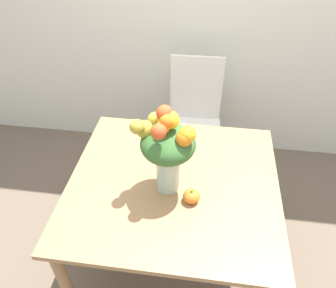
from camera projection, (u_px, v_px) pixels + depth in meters
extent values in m
plane|color=brown|center=(172.00, 255.00, 2.23)|extent=(12.00, 12.00, 0.00)
cube|color=#9E754C|center=(173.00, 183.00, 1.77)|extent=(1.12, 1.05, 0.03)
cylinder|color=#9E754C|center=(67.00, 287.00, 1.71)|extent=(0.06, 0.06, 0.71)
cylinder|color=#9E754C|center=(113.00, 165.00, 2.41)|extent=(0.06, 0.06, 0.71)
cylinder|color=#9E754C|center=(251.00, 178.00, 2.30)|extent=(0.06, 0.06, 0.71)
cylinder|color=#B2CCBC|center=(168.00, 170.00, 1.65)|extent=(0.12, 0.12, 0.24)
cylinder|color=silver|center=(168.00, 179.00, 1.70)|extent=(0.11, 0.11, 0.11)
cylinder|color=#38662D|center=(173.00, 165.00, 1.63)|extent=(0.01, 0.01, 0.29)
cylinder|color=#38662D|center=(170.00, 162.00, 1.64)|extent=(0.00, 0.00, 0.29)
cylinder|color=#38662D|center=(165.00, 163.00, 1.64)|extent=(0.01, 0.00, 0.29)
cylinder|color=#38662D|center=(164.00, 167.00, 1.62)|extent=(0.01, 0.01, 0.29)
cylinder|color=#38662D|center=(169.00, 168.00, 1.61)|extent=(0.00, 0.01, 0.29)
ellipsoid|color=#38662D|center=(168.00, 144.00, 1.54)|extent=(0.26, 0.26, 0.16)
sphere|color=#AD9E33|center=(145.00, 129.00, 1.52)|extent=(0.09, 0.09, 0.09)
sphere|color=orange|center=(163.00, 127.00, 1.45)|extent=(0.06, 0.06, 0.06)
sphere|color=orange|center=(167.00, 121.00, 1.44)|extent=(0.07, 0.07, 0.07)
sphere|color=#D64C23|center=(159.00, 132.00, 1.39)|extent=(0.07, 0.07, 0.07)
sphere|color=yellow|center=(187.00, 134.00, 1.44)|extent=(0.08, 0.08, 0.08)
sphere|color=#AD9E33|center=(155.00, 120.00, 1.53)|extent=(0.07, 0.07, 0.07)
sphere|color=yellow|center=(170.00, 120.00, 1.46)|extent=(0.08, 0.08, 0.08)
sphere|color=yellow|center=(165.00, 120.00, 1.51)|extent=(0.07, 0.07, 0.07)
sphere|color=#AD9E33|center=(137.00, 127.00, 1.47)|extent=(0.07, 0.07, 0.07)
sphere|color=orange|center=(184.00, 139.00, 1.45)|extent=(0.07, 0.07, 0.07)
sphere|color=#D64C23|center=(165.00, 113.00, 1.46)|extent=(0.08, 0.08, 0.08)
ellipsoid|color=orange|center=(191.00, 196.00, 1.63)|extent=(0.08, 0.08, 0.07)
cylinder|color=brown|center=(192.00, 191.00, 1.61)|extent=(0.01, 0.01, 0.01)
cube|color=white|center=(193.00, 133.00, 2.55)|extent=(0.43, 0.43, 0.02)
cylinder|color=white|center=(169.00, 167.00, 2.58)|extent=(0.04, 0.04, 0.43)
cylinder|color=white|center=(212.00, 171.00, 2.56)|extent=(0.04, 0.04, 0.43)
cylinder|color=white|center=(173.00, 140.00, 2.84)|extent=(0.04, 0.04, 0.43)
cylinder|color=white|center=(213.00, 143.00, 2.81)|extent=(0.04, 0.04, 0.43)
cube|color=white|center=(196.00, 89.00, 2.52)|extent=(0.40, 0.03, 0.54)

